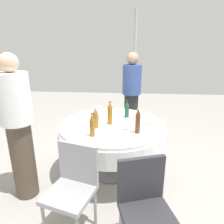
{
  "coord_description": "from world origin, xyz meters",
  "views": [
    {
      "loc": [
        -0.2,
        2.51,
        1.73
      ],
      "look_at": [
        0.0,
        0.0,
        0.9
      ],
      "focal_mm": 32.95,
      "sensor_mm": 36.0,
      "label": 1
    }
  ],
  "objects_px": {
    "bottle_dark_green_rear": "(127,109)",
    "bottle_brown_outer": "(138,122)",
    "bottle_amber_east": "(92,126)",
    "bottle_amber_left": "(110,114)",
    "wine_glass_mid": "(99,118)",
    "wine_glass_left": "(99,109)",
    "plate_inner": "(89,119)",
    "dining_table": "(112,134)",
    "plate_right": "(110,134)",
    "plate_north": "(150,125)",
    "chair_front": "(145,203)",
    "wine_glass_front": "(127,122)",
    "person_rear": "(131,95)",
    "chair_mid": "(73,183)",
    "wine_glass_south": "(142,112)",
    "bottle_amber_south": "(95,118)",
    "person_east": "(18,127)"
  },
  "relations": [
    {
      "from": "chair_front",
      "to": "plate_north",
      "type": "bearing_deg",
      "value": -114.38
    },
    {
      "from": "wine_glass_left",
      "to": "chair_mid",
      "type": "bearing_deg",
      "value": 86.55
    },
    {
      "from": "bottle_dark_green_rear",
      "to": "bottle_amber_south",
      "type": "distance_m",
      "value": 0.57
    },
    {
      "from": "person_rear",
      "to": "wine_glass_front",
      "type": "bearing_deg",
      "value": -80.37
    },
    {
      "from": "bottle_amber_south",
      "to": "plate_inner",
      "type": "bearing_deg",
      "value": -64.12
    },
    {
      "from": "bottle_amber_east",
      "to": "bottle_amber_left",
      "type": "xyz_separation_m",
      "value": [
        -0.16,
        -0.39,
        0.01
      ]
    },
    {
      "from": "person_east",
      "to": "chair_front",
      "type": "height_order",
      "value": "person_east"
    },
    {
      "from": "wine_glass_left",
      "to": "plate_inner",
      "type": "relative_size",
      "value": 0.75
    },
    {
      "from": "wine_glass_left",
      "to": "chair_mid",
      "type": "height_order",
      "value": "wine_glass_left"
    },
    {
      "from": "plate_inner",
      "to": "dining_table",
      "type": "bearing_deg",
      "value": 161.12
    },
    {
      "from": "dining_table",
      "to": "plate_inner",
      "type": "relative_size",
      "value": 6.73
    },
    {
      "from": "bottle_amber_left",
      "to": "plate_north",
      "type": "bearing_deg",
      "value": 179.15
    },
    {
      "from": "bottle_amber_east",
      "to": "wine_glass_south",
      "type": "distance_m",
      "value": 0.86
    },
    {
      "from": "person_rear",
      "to": "wine_glass_left",
      "type": "bearing_deg",
      "value": -103.74
    },
    {
      "from": "bottle_dark_green_rear",
      "to": "chair_mid",
      "type": "height_order",
      "value": "bottle_dark_green_rear"
    },
    {
      "from": "bottle_amber_left",
      "to": "wine_glass_mid",
      "type": "xyz_separation_m",
      "value": [
        0.14,
        0.05,
        -0.04
      ]
    },
    {
      "from": "wine_glass_south",
      "to": "person_rear",
      "type": "bearing_deg",
      "value": -82.34
    },
    {
      "from": "bottle_brown_outer",
      "to": "wine_glass_left",
      "type": "xyz_separation_m",
      "value": [
        0.53,
        -0.54,
        -0.03
      ]
    },
    {
      "from": "plate_inner",
      "to": "chair_mid",
      "type": "xyz_separation_m",
      "value": [
        -0.04,
        1.06,
        -0.23
      ]
    },
    {
      "from": "plate_north",
      "to": "chair_front",
      "type": "bearing_deg",
      "value": 82.9
    },
    {
      "from": "plate_inner",
      "to": "person_rear",
      "type": "distance_m",
      "value": 1.27
    },
    {
      "from": "bottle_amber_south",
      "to": "person_rear",
      "type": "relative_size",
      "value": 0.17
    },
    {
      "from": "bottle_amber_south",
      "to": "wine_glass_mid",
      "type": "bearing_deg",
      "value": -107.41
    },
    {
      "from": "bottle_dark_green_rear",
      "to": "plate_right",
      "type": "height_order",
      "value": "bottle_dark_green_rear"
    },
    {
      "from": "bottle_brown_outer",
      "to": "plate_inner",
      "type": "relative_size",
      "value": 1.44
    },
    {
      "from": "wine_glass_front",
      "to": "chair_mid",
      "type": "xyz_separation_m",
      "value": [
        0.48,
        0.75,
        -0.33
      ]
    },
    {
      "from": "dining_table",
      "to": "wine_glass_left",
      "type": "xyz_separation_m",
      "value": [
        0.21,
        -0.26,
        0.26
      ]
    },
    {
      "from": "wine_glass_mid",
      "to": "plate_right",
      "type": "height_order",
      "value": "wine_glass_mid"
    },
    {
      "from": "wine_glass_south",
      "to": "plate_inner",
      "type": "bearing_deg",
      "value": 9.17
    },
    {
      "from": "person_rear",
      "to": "plate_north",
      "type": "bearing_deg",
      "value": -67.38
    },
    {
      "from": "bottle_amber_left",
      "to": "plate_inner",
      "type": "distance_m",
      "value": 0.35
    },
    {
      "from": "bottle_amber_east",
      "to": "plate_right",
      "type": "distance_m",
      "value": 0.23
    },
    {
      "from": "bottle_brown_outer",
      "to": "plate_right",
      "type": "bearing_deg",
      "value": 14.31
    },
    {
      "from": "wine_glass_mid",
      "to": "bottle_brown_outer",
      "type": "bearing_deg",
      "value": 156.45
    },
    {
      "from": "dining_table",
      "to": "chair_mid",
      "type": "relative_size",
      "value": 1.62
    },
    {
      "from": "bottle_amber_east",
      "to": "wine_glass_south",
      "type": "xyz_separation_m",
      "value": [
        -0.59,
        -0.63,
        -0.03
      ]
    },
    {
      "from": "chair_mid",
      "to": "person_rear",
      "type": "bearing_deg",
      "value": -87.58
    },
    {
      "from": "wine_glass_south",
      "to": "wine_glass_left",
      "type": "xyz_separation_m",
      "value": [
        0.6,
        -0.03,
        0.02
      ]
    },
    {
      "from": "wine_glass_mid",
      "to": "plate_inner",
      "type": "distance_m",
      "value": 0.25
    },
    {
      "from": "bottle_amber_east",
      "to": "wine_glass_left",
      "type": "relative_size",
      "value": 1.73
    },
    {
      "from": "plate_north",
      "to": "person_east",
      "type": "height_order",
      "value": "person_east"
    },
    {
      "from": "person_rear",
      "to": "dining_table",
      "type": "bearing_deg",
      "value": -90.0
    },
    {
      "from": "bottle_dark_green_rear",
      "to": "wine_glass_front",
      "type": "xyz_separation_m",
      "value": [
        -0.01,
        0.46,
        -0.01
      ]
    },
    {
      "from": "wine_glass_front",
      "to": "person_east",
      "type": "distance_m",
      "value": 1.23
    },
    {
      "from": "plate_right",
      "to": "chair_mid",
      "type": "xyz_separation_m",
      "value": [
        0.28,
        0.59,
        -0.23
      ]
    },
    {
      "from": "bottle_brown_outer",
      "to": "wine_glass_south",
      "type": "xyz_separation_m",
      "value": [
        -0.08,
        -0.5,
        -0.05
      ]
    },
    {
      "from": "chair_mid",
      "to": "bottle_amber_left",
      "type": "bearing_deg",
      "value": -88.87
    },
    {
      "from": "bottle_dark_green_rear",
      "to": "bottle_brown_outer",
      "type": "relative_size",
      "value": 0.84
    },
    {
      "from": "dining_table",
      "to": "bottle_dark_green_rear",
      "type": "height_order",
      "value": "bottle_dark_green_rear"
    },
    {
      "from": "dining_table",
      "to": "bottle_amber_east",
      "type": "xyz_separation_m",
      "value": [
        0.19,
        0.41,
        0.27
      ]
    }
  ]
}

